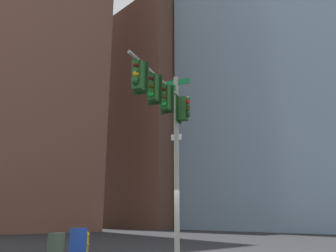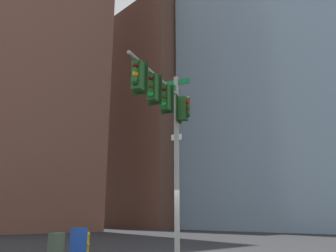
# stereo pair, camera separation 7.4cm
# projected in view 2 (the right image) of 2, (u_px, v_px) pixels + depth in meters

# --- Properties ---
(signal_pole_assembly) EXTENTS (2.27, 4.19, 7.33)m
(signal_pole_assembly) POSITION_uv_depth(u_px,v_px,m) (166.00, 113.00, 13.06)
(signal_pole_assembly) COLOR gray
(signal_pole_assembly) RESTS_ON ground_plane
(fire_hydrant) EXTENTS (0.34, 0.26, 0.87)m
(fire_hydrant) POSITION_uv_depth(u_px,v_px,m) (87.00, 241.00, 14.73)
(fire_hydrant) COLOR gold
(fire_hydrant) RESTS_ON ground_plane
(litter_bin) EXTENTS (0.56, 0.56, 0.95)m
(litter_bin) POSITION_uv_depth(u_px,v_px,m) (56.00, 248.00, 11.36)
(litter_bin) COLOR #384738
(litter_bin) RESTS_ON ground_plane
(newspaper_box) EXTENTS (0.49, 0.60, 1.05)m
(newspaper_box) POSITION_uv_depth(u_px,v_px,m) (78.00, 241.00, 13.64)
(newspaper_box) COLOR #193FA5
(newspaper_box) RESTS_ON ground_plane
(building_brick_nearside) EXTENTS (20.31, 20.87, 37.26)m
(building_brick_nearside) POSITION_uv_depth(u_px,v_px,m) (164.00, 122.00, 62.34)
(building_brick_nearside) COLOR brown
(building_brick_nearside) RESTS_ON ground_plane
(building_brick_midblock) EXTENTS (22.01, 18.68, 47.85)m
(building_brick_midblock) POSITION_uv_depth(u_px,v_px,m) (7.00, 43.00, 45.04)
(building_brick_midblock) COLOR brown
(building_brick_midblock) RESTS_ON ground_plane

